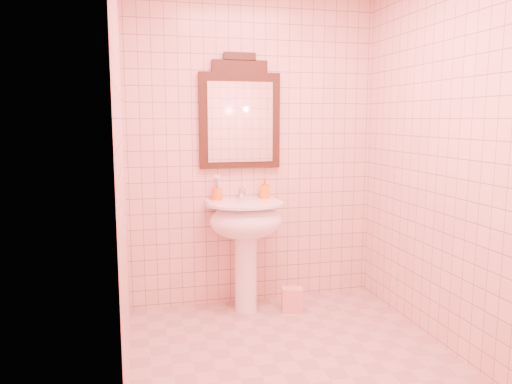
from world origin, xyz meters
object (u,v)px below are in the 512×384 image
object	(u,v)px
toothbrush_cup	(217,194)
towel	(292,300)
pedestal_sink	(246,228)
soap_dispenser	(265,189)
mirror	(240,116)

from	to	relation	value
toothbrush_cup	towel	size ratio (longest dim) A/B	0.92
pedestal_sink	towel	distance (m)	0.67
pedestal_sink	toothbrush_cup	xyz separation A→B (m)	(-0.19, 0.16, 0.25)
pedestal_sink	towel	size ratio (longest dim) A/B	4.50
pedestal_sink	soap_dispenser	xyz separation A→B (m)	(0.19, 0.15, 0.28)
pedestal_sink	toothbrush_cup	size ratio (longest dim) A/B	4.91
toothbrush_cup	towel	xyz separation A→B (m)	(0.54, -0.26, -0.82)
pedestal_sink	soap_dispenser	size ratio (longest dim) A/B	5.38
mirror	soap_dispenser	bearing A→B (deg)	-14.92
pedestal_sink	soap_dispenser	distance (m)	0.37
mirror	towel	bearing A→B (deg)	-41.33
pedestal_sink	soap_dispenser	world-z (taller)	soap_dispenser
pedestal_sink	toothbrush_cup	bearing A→B (deg)	140.85
toothbrush_cup	soap_dispenser	distance (m)	0.38
toothbrush_cup	towel	bearing A→B (deg)	-25.74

